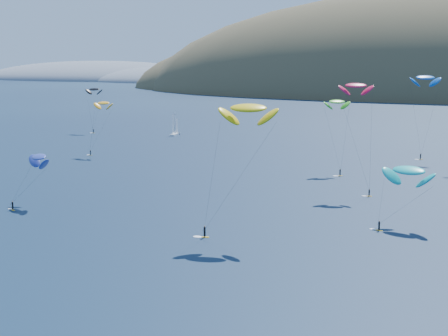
% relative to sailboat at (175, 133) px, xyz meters
% --- Properties ---
extents(headland, '(460.00, 250.00, 60.00)m').
position_rel_sailboat_xyz_m(headland, '(-374.40, 559.24, -4.25)').
color(headland, slate).
rests_on(headland, ground).
extents(sailboat, '(8.16, 7.04, 10.06)m').
position_rel_sailboat_xyz_m(sailboat, '(0.00, 0.00, 0.00)').
color(sailboat, white).
rests_on(sailboat, ground).
extents(kitesurfer_1, '(7.29, 6.35, 19.24)m').
position_rel_sailboat_xyz_m(kitesurfer_1, '(0.74, -54.50, 16.32)').
color(kitesurfer_1, yellow).
rests_on(kitesurfer_1, ground).
extents(kitesurfer_2, '(12.44, 10.57, 26.23)m').
position_rel_sailboat_xyz_m(kitesurfer_2, '(77.87, -125.76, 22.41)').
color(kitesurfer_2, yellow).
rests_on(kitesurfer_2, ground).
extents(kitesurfer_3, '(8.13, 12.79, 21.92)m').
position_rel_sailboat_xyz_m(kitesurfer_3, '(79.38, -55.17, 18.90)').
color(kitesurfer_3, yellow).
rests_on(kitesurfer_3, ground).
extents(kitesurfer_4, '(10.59, 8.43, 28.68)m').
position_rel_sailboat_xyz_m(kitesurfer_4, '(100.79, -23.50, 25.07)').
color(kitesurfer_4, yellow).
rests_on(kitesurfer_4, ground).
extents(kitesurfer_5, '(11.16, 11.04, 13.63)m').
position_rel_sailboat_xyz_m(kitesurfer_5, '(105.05, -109.04, 9.90)').
color(kitesurfer_5, yellow).
rests_on(kitesurfer_5, ground).
extents(kitesurfer_9, '(10.10, 9.23, 27.92)m').
position_rel_sailboat_xyz_m(kitesurfer_9, '(89.19, -80.71, 24.78)').
color(kitesurfer_9, yellow).
rests_on(kitesurfer_9, ground).
extents(kitesurfer_10, '(9.18, 12.12, 12.90)m').
position_rel_sailboat_xyz_m(kitesurfer_10, '(26.79, -121.36, 9.65)').
color(kitesurfer_10, yellow).
rests_on(kitesurfer_10, ground).
extents(kitesurfer_12, '(7.88, 7.55, 20.65)m').
position_rel_sailboat_xyz_m(kitesurfer_12, '(-38.33, -1.18, 17.59)').
color(kitesurfer_12, yellow).
rests_on(kitesurfer_12, ground).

